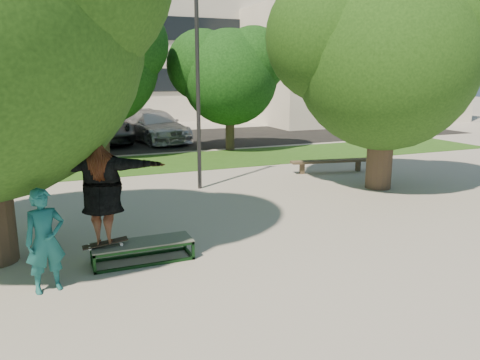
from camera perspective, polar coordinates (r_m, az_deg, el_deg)
name	(u,v)px	position (r m, az deg, el deg)	size (l,w,h in m)	color
ground	(228,248)	(9.33, -1.44, -8.31)	(120.00, 120.00, 0.00)	gray
grass_strip	(165,163)	(18.41, -9.16, 2.10)	(30.00, 4.00, 0.02)	#1E4714
asphalt_strip	(115,142)	(24.56, -14.98, 4.44)	(40.00, 8.00, 0.01)	black
tree_right	(382,48)	(14.42, 16.98, 15.15)	(6.24, 5.33, 6.51)	#38281E
bg_tree_mid	(96,58)	(20.33, -17.20, 14.04)	(5.76, 4.92, 6.24)	#38281E
bg_tree_right	(228,71)	(21.10, -1.51, 13.08)	(5.04, 4.31, 5.43)	#38281E
lamppost	(198,82)	(13.76, -5.17, 11.84)	(0.25, 0.15, 6.11)	#2D2D30
office_building	(53,12)	(40.40, -21.85, 18.44)	(30.00, 14.12, 16.00)	#B9B2AB
side_building	(347,66)	(36.80, 12.96, 13.39)	(15.00, 10.00, 8.00)	beige
grind_box	(143,251)	(8.83, -11.77, -8.51)	(1.80, 0.60, 0.38)	black
skater_rig	(102,193)	(8.40, -16.49, -1.57)	(2.28, 1.22, 1.87)	white
bystander	(45,241)	(7.91, -22.66, -6.83)	(0.61, 0.40, 1.66)	#17595A
bench	(331,162)	(16.66, 10.99, 2.17)	(2.90, 0.85, 0.44)	brown
car_silver_a	(13,135)	(23.00, -25.97, 4.95)	(1.79, 4.44, 1.51)	#A4A5A9
car_dark	(4,132)	(24.35, -26.85, 5.25)	(1.62, 4.65, 1.53)	black
car_grey	(96,127)	(24.71, -17.13, 6.24)	(2.69, 5.83, 1.62)	#525256
car_silver_b	(155,126)	(24.43, -10.37, 6.47)	(2.19, 5.40, 1.57)	silver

